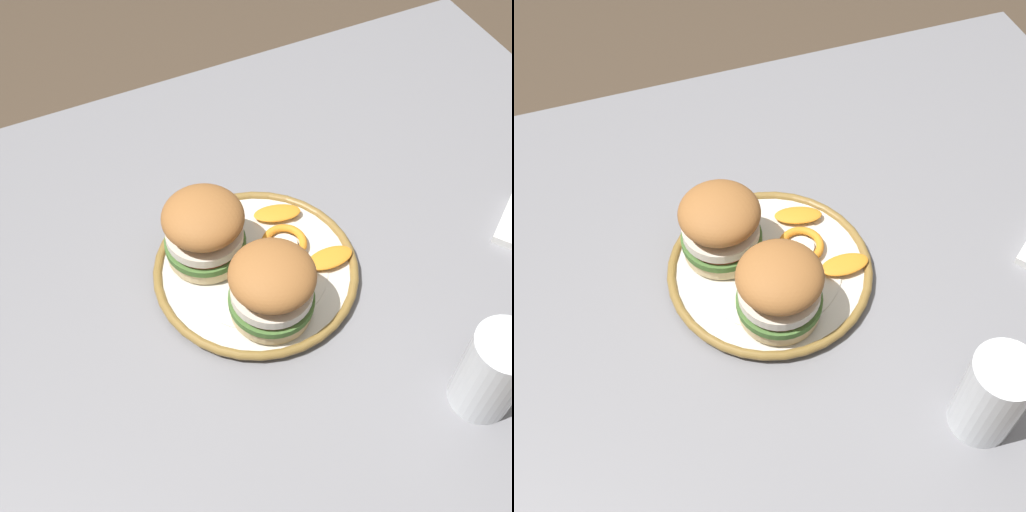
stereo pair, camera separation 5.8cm
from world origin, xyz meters
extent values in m
plane|color=#4C3D2D|center=(0.00, 0.00, 0.00)|extent=(8.00, 8.00, 0.00)
cube|color=gray|center=(0.00, 0.00, 0.69)|extent=(1.19, 0.84, 0.03)
cube|color=gray|center=(-0.54, -0.36, 0.34)|extent=(0.06, 0.06, 0.68)
cylinder|color=silver|center=(0.02, 0.02, 0.72)|extent=(0.25, 0.25, 0.01)
torus|color=olive|center=(0.02, 0.02, 0.72)|extent=(0.27, 0.27, 0.01)
cylinder|color=silver|center=(0.02, 0.02, 0.72)|extent=(0.19, 0.19, 0.00)
cylinder|color=beige|center=(0.03, 0.08, 0.74)|extent=(0.10, 0.10, 0.02)
cylinder|color=#477033|center=(0.03, 0.08, 0.75)|extent=(0.11, 0.11, 0.01)
cylinder|color=#BC3828|center=(0.03, 0.08, 0.76)|extent=(0.10, 0.10, 0.01)
cylinder|color=silver|center=(0.03, 0.08, 0.77)|extent=(0.10, 0.10, 0.01)
ellipsoid|color=#A36633|center=(0.03, 0.08, 0.80)|extent=(0.13, 0.13, 0.05)
cylinder|color=beige|center=(0.07, -0.03, 0.74)|extent=(0.10, 0.10, 0.02)
cylinder|color=#477033|center=(0.07, -0.03, 0.75)|extent=(0.11, 0.11, 0.01)
cylinder|color=#BC3828|center=(0.07, -0.03, 0.76)|extent=(0.10, 0.10, 0.01)
cylinder|color=silver|center=(0.07, -0.03, 0.77)|extent=(0.10, 0.10, 0.01)
ellipsoid|color=#A36633|center=(0.07, -0.03, 0.80)|extent=(0.13, 0.13, 0.05)
torus|color=orange|center=(-0.03, 0.00, 0.73)|extent=(0.07, 0.07, 0.01)
cylinder|color=#F4E5C6|center=(-0.03, 0.00, 0.73)|extent=(0.04, 0.04, 0.00)
ellipsoid|color=orange|center=(-0.07, 0.05, 0.73)|extent=(0.07, 0.03, 0.01)
ellipsoid|color=orange|center=(-0.05, -0.05, 0.73)|extent=(0.07, 0.05, 0.01)
cylinder|color=white|center=(-0.14, 0.29, 0.77)|extent=(0.07, 0.07, 0.12)
cylinder|color=silver|center=(-0.14, 0.29, 0.74)|extent=(0.06, 0.06, 0.07)
camera|label=1|loc=(0.24, 0.48, 1.44)|focal=46.85mm
camera|label=2|loc=(0.19, 0.51, 1.44)|focal=46.85mm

